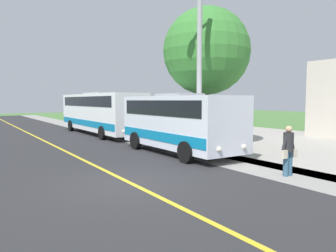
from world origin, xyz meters
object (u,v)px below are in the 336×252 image
object	(u,v)px
street_light_pole	(197,56)
shuttle_bus_front	(179,121)
tree_curbside	(206,52)
transit_bus_rear	(100,111)
pedestrian_with_bags	(288,149)

from	to	relation	value
street_light_pole	shuttle_bus_front	bearing A→B (deg)	-68.01
street_light_pole	tree_curbside	size ratio (longest dim) A/B	1.08
shuttle_bus_front	transit_bus_rear	distance (m)	10.47
pedestrian_with_bags	tree_curbside	world-z (taller)	tree_curbside
pedestrian_with_bags	street_light_pole	distance (m)	6.16
transit_bus_rear	pedestrian_with_bags	bearing A→B (deg)	91.41
pedestrian_with_bags	tree_curbside	size ratio (longest dim) A/B	0.22
transit_bus_rear	tree_curbside	distance (m)	10.10
shuttle_bus_front	pedestrian_with_bags	size ratio (longest dim) A/B	4.28
street_light_pole	tree_curbside	distance (m)	3.54
street_light_pole	tree_curbside	world-z (taller)	street_light_pole
shuttle_bus_front	transit_bus_rear	size ratio (longest dim) A/B	0.63
shuttle_bus_front	tree_curbside	xyz separation A→B (m)	(-2.89, -1.47, 3.70)
shuttle_bus_front	tree_curbside	bearing A→B (deg)	-153.13
transit_bus_rear	pedestrian_with_bags	xyz separation A→B (m)	(-0.40, 16.34, -0.81)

